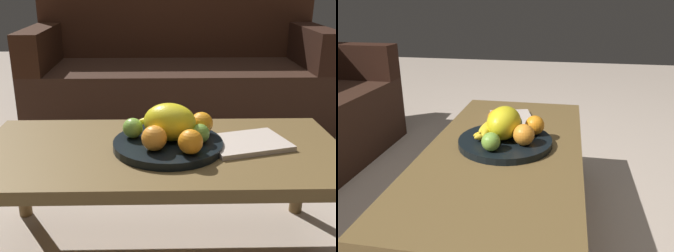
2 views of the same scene
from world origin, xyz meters
TOP-DOWN VIEW (x-y plane):
  - ground_plane at (0.00, 0.00)m, footprint 8.00×8.00m
  - coffee_table at (0.00, 0.00)m, footprint 1.16×0.56m
  - fruit_bowl at (0.02, -0.00)m, footprint 0.35×0.35m
  - melon_large_front at (0.03, 0.01)m, footprint 0.18×0.15m
  - orange_front at (-0.02, -0.07)m, footprint 0.08×0.08m
  - orange_left at (0.08, -0.10)m, footprint 0.07×0.07m
  - orange_right at (0.13, 0.05)m, footprint 0.07×0.07m
  - apple_front at (0.12, -0.02)m, footprint 0.06×0.06m
  - apple_left at (-0.09, 0.03)m, footprint 0.06×0.06m
  - banana_bunch at (0.02, 0.05)m, footprint 0.18×0.15m
  - magazine at (0.27, 0.02)m, footprint 0.29×0.24m

SIDE VIEW (x-z plane):
  - ground_plane at x=0.00m, z-range 0.00..0.00m
  - coffee_table at x=0.00m, z-range 0.15..0.53m
  - magazine at x=0.27m, z-range 0.38..0.40m
  - fruit_bowl at x=0.02m, z-range 0.38..0.41m
  - banana_bunch at x=0.02m, z-range 0.40..0.47m
  - apple_front at x=0.12m, z-range 0.41..0.47m
  - apple_left at x=-0.09m, z-range 0.41..0.47m
  - orange_left at x=0.08m, z-range 0.41..0.48m
  - orange_right at x=0.13m, z-range 0.41..0.48m
  - orange_front at x=-0.02m, z-range 0.41..0.48m
  - melon_large_front at x=0.03m, z-range 0.41..0.53m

